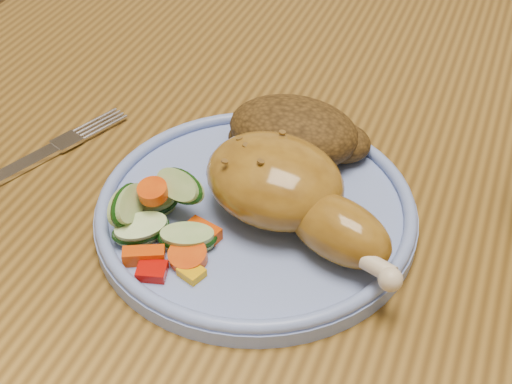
% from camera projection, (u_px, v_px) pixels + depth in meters
% --- Properties ---
extents(dining_table, '(0.90, 1.40, 0.75)m').
position_uv_depth(dining_table, '(339.00, 256.00, 0.62)').
color(dining_table, brown).
rests_on(dining_table, ground).
extents(chair_far, '(0.42, 0.42, 0.91)m').
position_uv_depth(chair_far, '(438.00, 73.00, 1.17)').
color(chair_far, '#4C2D16').
rests_on(chair_far, ground).
extents(plate, '(0.24, 0.24, 0.01)m').
position_uv_depth(plate, '(256.00, 213.00, 0.53)').
color(plate, '#708AD4').
rests_on(plate, dining_table).
extents(plate_rim, '(0.24, 0.24, 0.01)m').
position_uv_depth(plate_rim, '(256.00, 202.00, 0.52)').
color(plate_rim, '#708AD4').
rests_on(plate_rim, plate).
extents(chicken_leg, '(0.17, 0.12, 0.06)m').
position_uv_depth(chicken_leg, '(289.00, 192.00, 0.50)').
color(chicken_leg, olive).
rests_on(chicken_leg, plate).
extents(rice_pilaf, '(0.11, 0.08, 0.05)m').
position_uv_depth(rice_pilaf, '(296.00, 133.00, 0.57)').
color(rice_pilaf, '#493112').
rests_on(rice_pilaf, plate).
extents(vegetable_pile, '(0.09, 0.09, 0.05)m').
position_uv_depth(vegetable_pile, '(159.00, 217.00, 0.50)').
color(vegetable_pile, '#A50A05').
rests_on(vegetable_pile, plate).
extents(fork, '(0.08, 0.16, 0.00)m').
position_uv_depth(fork, '(22.00, 166.00, 0.58)').
color(fork, silver).
rests_on(fork, dining_table).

